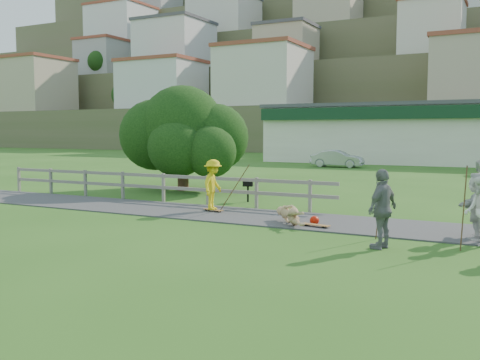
{
  "coord_description": "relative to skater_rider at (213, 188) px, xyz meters",
  "views": [
    {
      "loc": [
        8.05,
        -13.68,
        2.73
      ],
      "look_at": [
        0.01,
        2.0,
        1.11
      ],
      "focal_mm": 40.0,
      "sensor_mm": 36.0,
      "label": 1
    }
  ],
  "objects": [
    {
      "name": "pole_rider",
      "position": [
        0.6,
        0.4,
        0.14
      ],
      "size": [
        0.03,
        0.03,
        1.98
      ],
      "primitive_type": "cylinder",
      "color": "brown",
      "rests_on": "ground"
    },
    {
      "name": "bbq",
      "position": [
        -0.14,
        2.93,
        -0.44
      ],
      "size": [
        0.44,
        0.38,
        0.81
      ],
      "primitive_type": null,
      "rotation": [
        0.0,
        0.0,
        0.31
      ],
      "color": "black",
      "rests_on": "ground"
    },
    {
      "name": "strip_mall",
      "position": [
        4.88,
        33.19,
        1.73
      ],
      "size": [
        32.5,
        10.75,
        5.1
      ],
      "color": "silver",
      "rests_on": "ground"
    },
    {
      "name": "ground",
      "position": [
        0.88,
        -1.75,
        -0.84
      ],
      "size": [
        260.0,
        260.0,
        0.0
      ],
      "primitive_type": "plane",
      "color": "#295718",
      "rests_on": "ground"
    },
    {
      "name": "longboard_rider",
      "position": [
        0.0,
        0.0,
        -0.8
      ],
      "size": [
        0.82,
        0.39,
        0.09
      ],
      "primitive_type": null,
      "rotation": [
        0.0,
        0.0,
        -0.26
      ],
      "color": "olive",
      "rests_on": "ground"
    },
    {
      "name": "spectator_b",
      "position": [
        6.28,
        -3.02,
        0.09
      ],
      "size": [
        0.77,
        1.18,
        1.86
      ],
      "primitive_type": "imported",
      "rotation": [
        0.0,
        0.0,
        4.4
      ],
      "color": "slate",
      "rests_on": "ground"
    },
    {
      "name": "car_silver",
      "position": [
        -2.98,
        24.01,
        -0.2
      ],
      "size": [
        3.98,
        1.52,
        1.29
      ],
      "primitive_type": "imported",
      "rotation": [
        0.0,
        0.0,
        1.61
      ],
      "color": "#A8ACB0",
      "rests_on": "ground"
    },
    {
      "name": "longboard_fallen",
      "position": [
        4.04,
        -1.21,
        -0.8
      ],
      "size": [
        0.86,
        0.34,
        0.09
      ],
      "primitive_type": null,
      "rotation": [
        0.0,
        0.0,
        -0.17
      ],
      "color": "olive",
      "rests_on": "ground"
    },
    {
      "name": "skater_rider",
      "position": [
        0.0,
        0.0,
        0.0
      ],
      "size": [
        0.75,
        1.16,
        1.69
      ],
      "primitive_type": "imported",
      "rotation": [
        0.0,
        0.0,
        1.69
      ],
      "color": "yellow",
      "rests_on": "ground"
    },
    {
      "name": "pole_spec_left",
      "position": [
        5.99,
        -2.01,
        0.01
      ],
      "size": [
        0.03,
        0.03,
        1.72
      ],
      "primitive_type": "cylinder",
      "color": "brown",
      "rests_on": "ground"
    },
    {
      "name": "hillside",
      "position": [
        0.88,
        89.56,
        13.57
      ],
      "size": [
        220.0,
        67.0,
        47.5
      ],
      "color": "#525A35",
      "rests_on": "ground"
    },
    {
      "name": "spectator_a",
      "position": [
        8.27,
        -1.61,
        -0.01
      ],
      "size": [
        0.83,
        0.95,
        1.67
      ],
      "primitive_type": "imported",
      "rotation": [
        0.0,
        0.0,
        4.98
      ],
      "color": "white",
      "rests_on": "ground"
    },
    {
      "name": "pole_spec_right",
      "position": [
        7.98,
        -2.43,
        0.13
      ],
      "size": [
        0.03,
        0.03,
        1.96
      ],
      "primitive_type": "cylinder",
      "color": "brown",
      "rests_on": "ground"
    },
    {
      "name": "spectator_d",
      "position": [
        8.17,
        -0.75,
        0.01
      ],
      "size": [
        0.83,
        1.65,
        1.7
      ],
      "primitive_type": "imported",
      "rotation": [
        0.0,
        0.0,
        4.49
      ],
      "color": "#B8B8B4",
      "rests_on": "ground"
    },
    {
      "name": "path",
      "position": [
        0.88,
        -0.25,
        -0.82
      ],
      "size": [
        34.0,
        3.0,
        0.04
      ],
      "primitive_type": "cube",
      "color": "#39393B",
      "rests_on": "ground"
    },
    {
      "name": "helmet",
      "position": [
        3.84,
        -0.76,
        -0.71
      ],
      "size": [
        0.27,
        0.27,
        0.27
      ],
      "primitive_type": "sphere",
      "color": "red",
      "rests_on": "ground"
    },
    {
      "name": "skater_fallen",
      "position": [
        3.24,
        -1.11,
        -0.54
      ],
      "size": [
        1.52,
        1.41,
        0.61
      ],
      "primitive_type": "imported",
      "rotation": [
        0.0,
        0.0,
        0.72
      ],
      "color": "tan",
      "rests_on": "ground"
    },
    {
      "name": "fence",
      "position": [
        -3.74,
        1.55,
        -0.12
      ],
      "size": [
        15.05,
        0.1,
        1.1
      ],
      "color": "slate",
      "rests_on": "ground"
    },
    {
      "name": "tree",
      "position": [
        -4.63,
        5.24,
        1.02
      ],
      "size": [
        6.28,
        6.28,
        3.72
      ],
      "primitive_type": null,
      "color": "black",
      "rests_on": "ground"
    }
  ]
}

